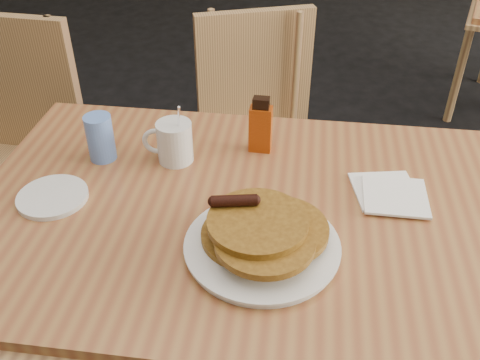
% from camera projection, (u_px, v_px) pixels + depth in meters
% --- Properties ---
extents(main_table, '(1.32, 0.93, 0.75)m').
position_uv_depth(main_table, '(243.00, 221.00, 1.21)').
color(main_table, '#986436').
rests_on(main_table, floor).
extents(chair_main_far, '(0.52, 0.53, 0.91)m').
position_uv_depth(chair_main_far, '(252.00, 122.00, 1.90)').
color(chair_main_far, tan).
rests_on(chair_main_far, floor).
extents(chair_wall_extra, '(0.47, 0.47, 0.95)m').
position_uv_depth(chair_wall_extra, '(16.00, 138.00, 1.77)').
color(chair_wall_extra, tan).
rests_on(chair_wall_extra, floor).
extents(pancake_plate, '(0.31, 0.31, 0.10)m').
position_uv_depth(pancake_plate, '(262.00, 238.00, 1.06)').
color(pancake_plate, silver).
rests_on(pancake_plate, main_table).
extents(coffee_mug, '(0.12, 0.09, 0.16)m').
position_uv_depth(coffee_mug, '(174.00, 141.00, 1.31)').
color(coffee_mug, silver).
rests_on(coffee_mug, main_table).
extents(syrup_bottle, '(0.06, 0.04, 0.15)m').
position_uv_depth(syrup_bottle, '(261.00, 126.00, 1.34)').
color(syrup_bottle, maroon).
rests_on(syrup_bottle, main_table).
extents(napkin_stack, '(0.17, 0.18, 0.01)m').
position_uv_depth(napkin_stack, '(390.00, 193.00, 1.22)').
color(napkin_stack, white).
rests_on(napkin_stack, main_table).
extents(blue_tumbler, '(0.07, 0.07, 0.12)m').
position_uv_depth(blue_tumbler, '(100.00, 138.00, 1.31)').
color(blue_tumbler, '#5E86DC').
rests_on(blue_tumbler, main_table).
extents(side_saucer, '(0.17, 0.17, 0.01)m').
position_uv_depth(side_saucer, '(53.00, 197.00, 1.21)').
color(side_saucer, silver).
rests_on(side_saucer, main_table).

